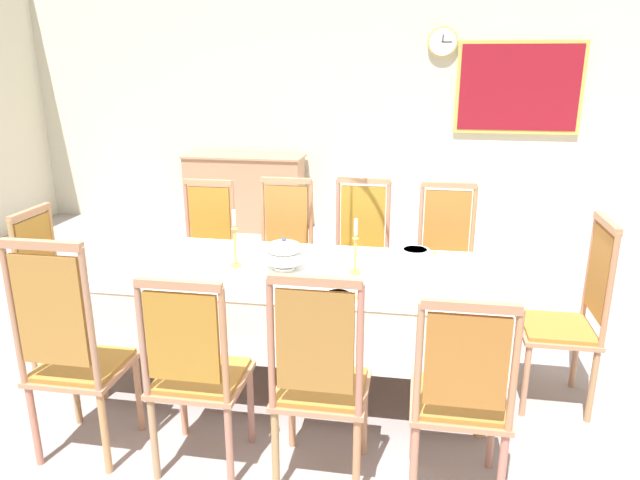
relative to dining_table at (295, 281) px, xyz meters
The scene contains 24 objects.
ground 0.70m from the dining_table, 90.00° to the left, with size 8.14×7.07×0.04m, color gray.
back_wall 3.82m from the dining_table, 90.00° to the left, with size 8.14×0.08×3.33m, color beige.
dining_table is the anchor object (origin of this frame).
tablecloth 0.02m from the dining_table, 90.00° to the right, with size 2.47×1.07×0.38m.
chair_south_a 1.32m from the dining_table, 134.58° to the right, with size 0.44×0.42×1.21m.
chair_north_a 1.32m from the dining_table, 134.83° to the left, with size 0.44×0.42×1.07m.
chair_south_b 0.98m from the dining_table, 107.22° to the right, with size 0.44×0.42×1.06m.
chair_north_b 0.98m from the dining_table, 107.17° to the left, with size 0.44×0.42×1.11m.
chair_south_c 0.99m from the dining_table, 71.31° to the right, with size 0.44×0.42×1.12m.
chair_north_c 0.99m from the dining_table, 71.32° to the left, with size 0.44×0.42×1.13m.
chair_south_d 1.34m from the dining_table, 44.27° to the right, with size 0.44×0.42×1.05m.
chair_north_d 1.34m from the dining_table, 44.40° to the left, with size 0.44×0.42×1.11m.
chair_head_west 1.63m from the dining_table, behind, with size 0.42×0.44×1.05m.
chair_head_east 1.63m from the dining_table, ahead, with size 0.42×0.44×1.15m.
soup_tureen 0.18m from the dining_table, behind, with size 0.25×0.25×0.20m.
candlestick_west 0.43m from the dining_table, behind, with size 0.07×0.07×0.36m.
candlestick_east 0.43m from the dining_table, ahead, with size 0.07×0.07×0.34m.
bowl_near_left 0.54m from the dining_table, 52.01° to the right, with size 0.16×0.16×0.04m.
bowl_near_right 0.85m from the dining_table, 30.34° to the left, with size 0.19×0.19×0.04m.
spoon_primary 0.59m from the dining_table, 42.32° to the right, with size 0.05×0.18×0.01m.
spoon_secondary 0.97m from the dining_table, 27.92° to the left, with size 0.03×0.18×0.01m.
sideboard 3.63m from the dining_table, 111.63° to the left, with size 1.44×0.48×0.90m.
mounted_clock 4.02m from the dining_table, 75.72° to the left, with size 0.33×0.06×0.33m.
framed_painting 4.16m from the dining_table, 63.88° to the left, with size 1.36×0.05×1.01m.
Camera 1 is at (0.71, -3.39, 1.97)m, focal length 32.57 mm.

